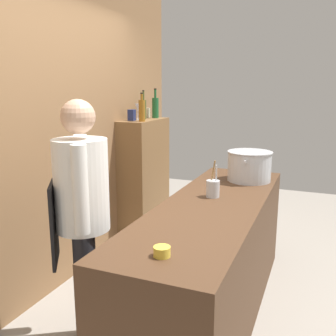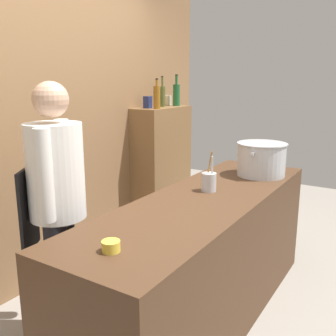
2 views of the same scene
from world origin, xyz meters
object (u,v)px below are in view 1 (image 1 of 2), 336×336
at_px(stockpot_large, 249,166).
at_px(wine_bottle_green, 155,107).
at_px(wine_bottle_amber, 142,110).
at_px(wine_bottle_olive, 144,109).
at_px(butter_jar, 162,252).
at_px(utensil_crock, 213,188).
at_px(spice_tin_navy, 132,115).
at_px(chef, 82,210).
at_px(wine_glass_tall, 138,109).
at_px(spice_tin_cream, 146,113).

relative_size(stockpot_large, wine_bottle_green, 1.33).
xyz_separation_m(wine_bottle_amber, wine_bottle_olive, (0.28, 0.12, -0.00)).
bearing_deg(butter_jar, wine_bottle_green, 24.86).
height_order(utensil_crock, spice_tin_navy, spice_tin_navy).
height_order(chef, spice_tin_navy, chef).
relative_size(butter_jar, wine_bottle_green, 0.25).
bearing_deg(chef, wine_bottle_amber, 159.83).
height_order(wine_bottle_amber, wine_glass_tall, wine_bottle_amber).
bearing_deg(spice_tin_cream, stockpot_large, -119.02).
distance_m(stockpot_large, wine_bottle_amber, 1.33).
distance_m(butter_jar, spice_tin_navy, 2.48).
height_order(wine_bottle_green, wine_glass_tall, wine_bottle_green).
xyz_separation_m(wine_bottle_green, spice_tin_cream, (-0.01, 0.13, -0.07)).
relative_size(wine_bottle_amber, wine_glass_tall, 1.67).
bearing_deg(spice_tin_navy, wine_bottle_green, -10.71).
distance_m(wine_bottle_olive, spice_tin_cream, 0.22).
xyz_separation_m(stockpot_large, spice_tin_cream, (0.78, 1.40, 0.39)).
bearing_deg(butter_jar, stockpot_large, -3.58).
bearing_deg(wine_bottle_amber, utensil_crock, -131.26).
bearing_deg(spice_tin_cream, wine_bottle_amber, -158.72).
bearing_deg(wine_bottle_olive, wine_glass_tall, 170.48).
relative_size(wine_bottle_green, spice_tin_navy, 2.84).
relative_size(utensil_crock, wine_bottle_amber, 0.92).
distance_m(chef, stockpot_large, 1.65).
height_order(wine_glass_tall, spice_tin_cream, wine_glass_tall).
bearing_deg(chef, butter_jar, 32.84).
bearing_deg(wine_glass_tall, spice_tin_navy, 176.35).
xyz_separation_m(wine_bottle_olive, wine_glass_tall, (-0.11, 0.02, 0.01)).
relative_size(wine_bottle_olive, spice_tin_navy, 2.69).
relative_size(wine_glass_tall, spice_tin_navy, 1.50).
relative_size(wine_bottle_amber, spice_tin_cream, 2.65).
xyz_separation_m(wine_bottle_green, wine_glass_tall, (-0.31, 0.08, -0.00)).
bearing_deg(chef, spice_tin_navy, 163.79).
relative_size(chef, wine_bottle_amber, 5.47).
distance_m(chef, wine_bottle_green, 2.35).
bearing_deg(chef, wine_glass_tall, 162.42).
bearing_deg(utensil_crock, wine_glass_tall, 47.33).
bearing_deg(utensil_crock, wine_bottle_green, 38.36).
height_order(chef, stockpot_large, chef).
xyz_separation_m(wine_glass_tall, spice_tin_navy, (-0.13, 0.01, -0.06)).
distance_m(wine_bottle_amber, spice_tin_navy, 0.16).
bearing_deg(utensil_crock, stockpot_large, -14.30).
height_order(stockpot_large, wine_glass_tall, wine_glass_tall).
distance_m(stockpot_large, spice_tin_cream, 1.65).
bearing_deg(utensil_crock, butter_jar, -177.35).
relative_size(chef, wine_glass_tall, 9.14).
relative_size(utensil_crock, spice_tin_cream, 2.45).
height_order(wine_glass_tall, spice_tin_navy, wine_glass_tall).
height_order(utensil_crock, wine_glass_tall, wine_glass_tall).
height_order(wine_bottle_green, spice_tin_navy, wine_bottle_green).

